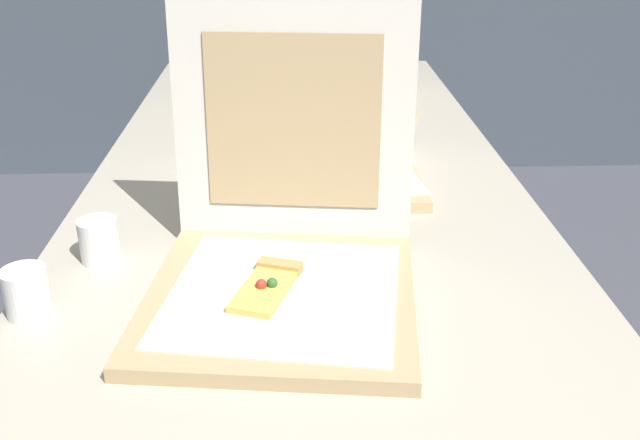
{
  "coord_description": "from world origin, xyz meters",
  "views": [
    {
      "loc": [
        -0.02,
        -0.56,
        1.31
      ],
      "look_at": [
        0.02,
        0.49,
        0.81
      ],
      "focal_mm": 40.02,
      "sensor_mm": 36.0,
      "label": 1
    }
  ],
  "objects_px": {
    "pizza_box_back": "(330,78)",
    "cup_white_near_center": "(99,240)",
    "pizza_box_front": "(283,256)",
    "pizza_box_middle": "(321,143)",
    "cup_white_near_left": "(26,292)",
    "table": "(306,229)"
  },
  "relations": [
    {
      "from": "pizza_box_back",
      "to": "cup_white_near_center",
      "type": "xyz_separation_m",
      "value": [
        -0.43,
        -0.95,
        -0.02
      ]
    },
    {
      "from": "cup_white_near_center",
      "to": "pizza_box_front",
      "type": "bearing_deg",
      "value": -19.62
    },
    {
      "from": "pizza_box_middle",
      "to": "cup_white_near_center",
      "type": "xyz_separation_m",
      "value": [
        -0.38,
        -0.4,
        -0.02
      ]
    },
    {
      "from": "pizza_box_middle",
      "to": "cup_white_near_center",
      "type": "bearing_deg",
      "value": -134.87
    },
    {
      "from": "pizza_box_middle",
      "to": "pizza_box_back",
      "type": "distance_m",
      "value": 0.56
    },
    {
      "from": "pizza_box_middle",
      "to": "cup_white_near_left",
      "type": "bearing_deg",
      "value": -129.68
    },
    {
      "from": "pizza_box_back",
      "to": "cup_white_near_left",
      "type": "relative_size",
      "value": 5.93
    },
    {
      "from": "cup_white_near_left",
      "to": "cup_white_near_center",
      "type": "height_order",
      "value": "same"
    },
    {
      "from": "cup_white_near_left",
      "to": "pizza_box_middle",
      "type": "bearing_deg",
      "value": 51.62
    },
    {
      "from": "pizza_box_front",
      "to": "pizza_box_middle",
      "type": "relative_size",
      "value": 1.05
    },
    {
      "from": "pizza_box_front",
      "to": "pizza_box_back",
      "type": "bearing_deg",
      "value": 89.62
    },
    {
      "from": "pizza_box_front",
      "to": "pizza_box_middle",
      "type": "height_order",
      "value": "same"
    },
    {
      "from": "pizza_box_back",
      "to": "cup_white_near_left",
      "type": "height_order",
      "value": "pizza_box_back"
    },
    {
      "from": "pizza_box_back",
      "to": "cup_white_near_center",
      "type": "height_order",
      "value": "pizza_box_back"
    },
    {
      "from": "pizza_box_back",
      "to": "cup_white_near_left",
      "type": "bearing_deg",
      "value": -119.11
    },
    {
      "from": "table",
      "to": "cup_white_near_center",
      "type": "xyz_separation_m",
      "value": [
        -0.34,
        -0.2,
        0.08
      ]
    },
    {
      "from": "pizza_box_back",
      "to": "cup_white_near_left",
      "type": "distance_m",
      "value": 1.22
    },
    {
      "from": "table",
      "to": "cup_white_near_left",
      "type": "height_order",
      "value": "cup_white_near_left"
    },
    {
      "from": "table",
      "to": "pizza_box_middle",
      "type": "bearing_deg",
      "value": 79.38
    },
    {
      "from": "pizza_box_front",
      "to": "cup_white_near_center",
      "type": "height_order",
      "value": "pizza_box_front"
    },
    {
      "from": "cup_white_near_left",
      "to": "cup_white_near_center",
      "type": "relative_size",
      "value": 1.0
    },
    {
      "from": "cup_white_near_left",
      "to": "pizza_box_back",
      "type": "bearing_deg",
      "value": 66.28
    }
  ]
}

